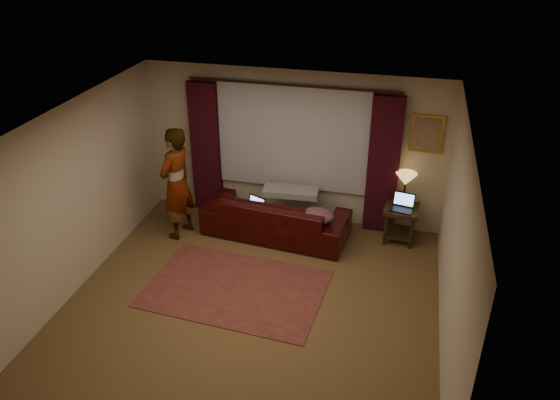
# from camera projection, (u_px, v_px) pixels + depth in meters

# --- Properties ---
(floor) EXTENTS (5.00, 5.00, 0.01)m
(floor) POSITION_uv_depth(u_px,v_px,m) (252.00, 303.00, 7.51)
(floor) COLOR brown
(floor) RESTS_ON ground
(ceiling) EXTENTS (5.00, 5.00, 0.02)m
(ceiling) POSITION_uv_depth(u_px,v_px,m) (246.00, 125.00, 6.27)
(ceiling) COLOR silver
(ceiling) RESTS_ON ground
(wall_back) EXTENTS (5.00, 0.02, 2.60)m
(wall_back) POSITION_uv_depth(u_px,v_px,m) (293.00, 147.00, 9.03)
(wall_back) COLOR #BCAF95
(wall_back) RESTS_ON ground
(wall_front) EXTENTS (5.00, 0.02, 2.60)m
(wall_front) POSITION_uv_depth(u_px,v_px,m) (167.00, 363.00, 4.75)
(wall_front) COLOR #BCAF95
(wall_front) RESTS_ON ground
(wall_left) EXTENTS (0.02, 5.00, 2.60)m
(wall_left) POSITION_uv_depth(u_px,v_px,m) (74.00, 199.00, 7.42)
(wall_left) COLOR #BCAF95
(wall_left) RESTS_ON ground
(wall_right) EXTENTS (0.02, 5.00, 2.60)m
(wall_right) POSITION_uv_depth(u_px,v_px,m) (455.00, 248.00, 6.36)
(wall_right) COLOR #BCAF95
(wall_right) RESTS_ON ground
(sheer_curtain) EXTENTS (2.50, 0.05, 1.80)m
(sheer_curtain) POSITION_uv_depth(u_px,v_px,m) (292.00, 137.00, 8.88)
(sheer_curtain) COLOR #A6A6AE
(sheer_curtain) RESTS_ON wall_back
(drape_left) EXTENTS (0.50, 0.14, 2.30)m
(drape_left) POSITION_uv_depth(u_px,v_px,m) (206.00, 148.00, 9.31)
(drape_left) COLOR black
(drape_left) RESTS_ON floor
(drape_right) EXTENTS (0.50, 0.14, 2.30)m
(drape_right) POSITION_uv_depth(u_px,v_px,m) (383.00, 166.00, 8.67)
(drape_right) COLOR black
(drape_right) RESTS_ON floor
(curtain_rod) EXTENTS (0.04, 0.04, 3.40)m
(curtain_rod) POSITION_uv_depth(u_px,v_px,m) (292.00, 85.00, 8.42)
(curtain_rod) COLOR black
(curtain_rod) RESTS_ON wall_back
(picture_frame) EXTENTS (0.50, 0.04, 0.60)m
(picture_frame) POSITION_uv_depth(u_px,v_px,m) (427.00, 134.00, 8.34)
(picture_frame) COLOR #BB8E33
(picture_frame) RESTS_ON wall_back
(sofa) EXTENTS (2.45, 1.25, 0.95)m
(sofa) POSITION_uv_depth(u_px,v_px,m) (276.00, 209.00, 8.86)
(sofa) COLOR black
(sofa) RESTS_ON floor
(throw_blanket) EXTENTS (0.92, 0.43, 0.11)m
(throw_blanket) POSITION_uv_depth(u_px,v_px,m) (291.00, 178.00, 8.80)
(throw_blanket) COLOR gray
(throw_blanket) RESTS_ON sofa
(clothing_pile) EXTENTS (0.57, 0.46, 0.22)m
(clothing_pile) POSITION_uv_depth(u_px,v_px,m) (318.00, 216.00, 8.45)
(clothing_pile) COLOR brown
(clothing_pile) RESTS_ON sofa
(laptop_sofa) EXTENTS (0.43, 0.45, 0.23)m
(laptop_sofa) POSITION_uv_depth(u_px,v_px,m) (252.00, 206.00, 8.72)
(laptop_sofa) COLOR black
(laptop_sofa) RESTS_ON sofa
(area_rug) EXTENTS (2.60, 1.83, 0.01)m
(area_rug) POSITION_uv_depth(u_px,v_px,m) (236.00, 288.00, 7.79)
(area_rug) COLOR brown
(area_rug) RESTS_ON floor
(end_table) EXTENTS (0.56, 0.56, 0.61)m
(end_table) POSITION_uv_depth(u_px,v_px,m) (400.00, 224.00, 8.79)
(end_table) COLOR black
(end_table) RESTS_ON floor
(tiffany_lamp) EXTENTS (0.38, 0.38, 0.53)m
(tiffany_lamp) POSITION_uv_depth(u_px,v_px,m) (405.00, 188.00, 8.64)
(tiffany_lamp) COLOR olive
(tiffany_lamp) RESTS_ON end_table
(laptop_table) EXTENTS (0.40, 0.42, 0.25)m
(laptop_table) POSITION_uv_depth(u_px,v_px,m) (402.00, 203.00, 8.51)
(laptop_table) COLOR black
(laptop_table) RESTS_ON end_table
(person) EXTENTS (0.67, 0.67, 1.87)m
(person) POSITION_uv_depth(u_px,v_px,m) (176.00, 184.00, 8.66)
(person) COLOR gray
(person) RESTS_ON floor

